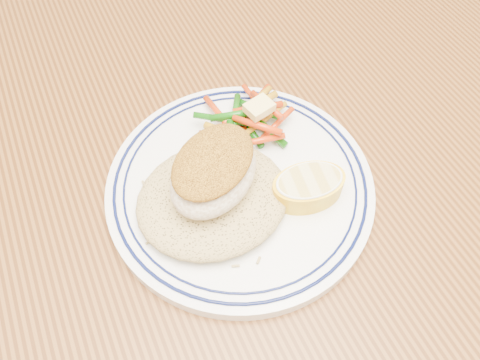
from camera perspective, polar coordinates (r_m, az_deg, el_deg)
name	(u,v)px	position (r m, az deg, el deg)	size (l,w,h in m)	color
dining_table	(215,252)	(0.54, -3.06, -8.74)	(1.50, 0.90, 0.75)	#4C280F
plate	(240,186)	(0.46, 0.00, -0.73)	(0.26, 0.26, 0.02)	white
rice_pilaf	(213,196)	(0.43, -3.36, -2.01)	(0.14, 0.13, 0.03)	#A38B51
fish_fillet	(214,171)	(0.41, -3.25, 1.04)	(0.12, 0.11, 0.05)	beige
vegetable_pile	(248,118)	(0.49, 0.96, 7.51)	(0.10, 0.11, 0.03)	#11560A
butter_pat	(259,108)	(0.47, 2.36, 8.82)	(0.03, 0.02, 0.01)	#F6DB78
lemon_wedge	(308,187)	(0.44, 8.30, -0.80)	(0.08, 0.07, 0.03)	yellow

